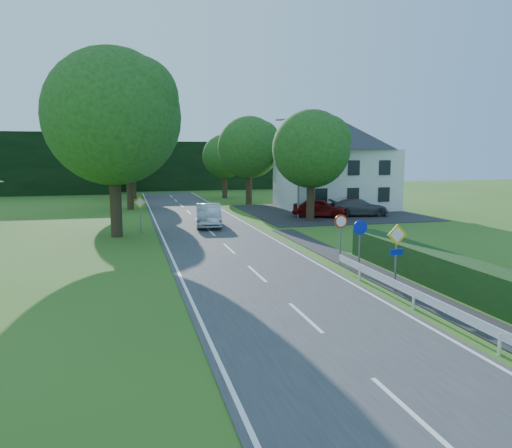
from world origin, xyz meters
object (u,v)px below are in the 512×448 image
object	(u,v)px
moving_car	(209,215)
parked_car_red	(320,208)
parked_car_grey	(359,207)
parked_car_silver_b	(347,203)
parasol	(347,206)
streetlight	(297,163)
motorcycle	(203,209)

from	to	relation	value
moving_car	parked_car_red	size ratio (longest dim) A/B	1.10
parked_car_grey	parked_car_red	bearing A→B (deg)	97.43
parked_car_silver_b	parasol	size ratio (longest dim) A/B	2.49
streetlight	motorcycle	bearing A→B (deg)	155.26
parked_car_red	parked_car_silver_b	world-z (taller)	parked_car_red
parked_car_red	moving_car	bearing A→B (deg)	134.99
streetlight	parked_car_grey	size ratio (longest dim) A/B	1.63
moving_car	parasol	world-z (taller)	parasol
streetlight	motorcycle	xyz separation A→B (m)	(-7.17, 3.31, -3.89)
streetlight	parked_car_silver_b	world-z (taller)	streetlight
motorcycle	parked_car_grey	world-z (taller)	parked_car_grey
parked_car_red	parasol	world-z (taller)	parasol
parked_car_grey	parked_car_silver_b	size ratio (longest dim) A/B	1.03
streetlight	parked_car_red	world-z (taller)	streetlight
parked_car_red	parked_car_grey	world-z (taller)	parked_car_red
parked_car_grey	streetlight	bearing A→B (deg)	96.80
parked_car_red	parasol	xyz separation A→B (m)	(2.21, -0.38, 0.10)
parked_car_silver_b	parasol	xyz separation A→B (m)	(-2.04, -4.41, 0.20)
streetlight	parked_car_grey	distance (m)	6.59
streetlight	parasol	world-z (taller)	streetlight
parked_car_silver_b	motorcycle	bearing A→B (deg)	66.20
motorcycle	parasol	world-z (taller)	parasol
parked_car_red	parked_car_grey	size ratio (longest dim) A/B	0.91
streetlight	parked_car_silver_b	distance (m)	8.26
streetlight	moving_car	distance (m)	9.17
moving_car	motorcycle	bearing A→B (deg)	92.73
parked_car_silver_b	moving_car	bearing A→B (deg)	90.77
streetlight	parked_car_grey	world-z (taller)	streetlight
streetlight	moving_car	size ratio (longest dim) A/B	1.63
motorcycle	parked_car_red	bearing A→B (deg)	-20.41
moving_car	parasol	size ratio (longest dim) A/B	2.57
streetlight	motorcycle	size ratio (longest dim) A/B	3.91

